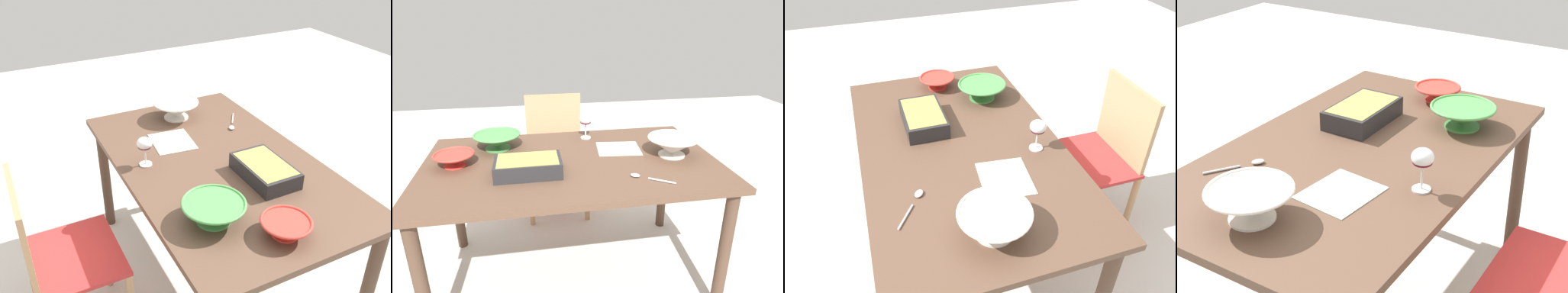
% 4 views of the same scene
% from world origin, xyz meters
% --- Properties ---
extents(dining_table, '(1.48, 0.89, 0.72)m').
position_xyz_m(dining_table, '(0.00, 0.00, 0.64)').
color(dining_table, brown).
rests_on(dining_table, ground_plane).
extents(wine_glass, '(0.07, 0.07, 0.15)m').
position_xyz_m(wine_glass, '(0.13, 0.31, 0.83)').
color(wine_glass, white).
rests_on(wine_glass, dining_table).
extents(casserole_dish, '(0.31, 0.19, 0.08)m').
position_xyz_m(casserole_dish, '(-0.22, -0.12, 0.77)').
color(casserole_dish, '#262628').
rests_on(casserole_dish, dining_table).
extents(mixing_bowl, '(0.20, 0.20, 0.07)m').
position_xyz_m(mixing_bowl, '(-0.57, 0.03, 0.76)').
color(mixing_bowl, red).
rests_on(mixing_bowl, dining_table).
extents(small_bowl, '(0.25, 0.25, 0.09)m').
position_xyz_m(small_bowl, '(-0.38, 0.23, 0.77)').
color(small_bowl, '#4C994C').
rests_on(small_bowl, dining_table).
extents(serving_bowl, '(0.26, 0.26, 0.10)m').
position_xyz_m(serving_bowl, '(0.53, -0.03, 0.78)').
color(serving_bowl, white).
rests_on(serving_bowl, dining_table).
extents(serving_spoon, '(0.18, 0.13, 0.01)m').
position_xyz_m(serving_spoon, '(0.29, -0.26, 0.73)').
color(serving_spoon, silver).
rests_on(serving_spoon, dining_table).
extents(napkin, '(0.25, 0.23, 0.00)m').
position_xyz_m(napkin, '(0.28, 0.11, 0.73)').
color(napkin, '#B2CCB7').
rests_on(napkin, dining_table).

